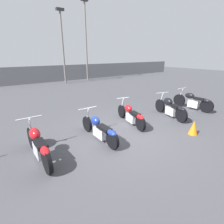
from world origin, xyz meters
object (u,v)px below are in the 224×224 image
(light_pole_left, at_px, (62,40))
(motorcycle_slot_5, at_px, (193,101))
(motorcycle_slot_4, at_px, (170,108))
(motorcycle_slot_3, at_px, (131,115))
(traffic_cone_near, at_px, (194,128))
(motorcycle_slot_1, at_px, (38,145))
(motorcycle_slot_2, at_px, (100,129))
(light_pole_right, at_px, (86,35))

(light_pole_left, relative_size, motorcycle_slot_5, 3.07)
(light_pole_left, distance_m, motorcycle_slot_4, 12.48)
(motorcycle_slot_3, xyz_separation_m, traffic_cone_near, (1.13, -2.04, -0.13))
(motorcycle_slot_1, height_order, motorcycle_slot_2, motorcycle_slot_1)
(motorcycle_slot_1, bearing_deg, motorcycle_slot_2, 0.15)
(traffic_cone_near, bearing_deg, motorcycle_slot_1, 161.40)
(light_pole_left, relative_size, light_pole_right, 0.83)
(motorcycle_slot_1, xyz_separation_m, motorcycle_slot_5, (7.60, 0.00, -0.01))
(motorcycle_slot_2, bearing_deg, motorcycle_slot_4, 0.51)
(light_pole_right, xyz_separation_m, motorcycle_slot_4, (-2.85, -12.79, -4.15))
(motorcycle_slot_3, bearing_deg, light_pole_left, 93.26)
(light_pole_right, distance_m, motorcycle_slot_4, 13.74)
(motorcycle_slot_1, bearing_deg, motorcycle_slot_3, 6.40)
(motorcycle_slot_3, relative_size, motorcycle_slot_5, 0.99)
(light_pole_left, height_order, traffic_cone_near, light_pole_left)
(light_pole_right, bearing_deg, motorcycle_slot_4, -102.55)
(light_pole_left, relative_size, traffic_cone_near, 12.92)
(light_pole_left, xyz_separation_m, motorcycle_slot_1, (-5.67, -11.99, -3.47))
(motorcycle_slot_3, bearing_deg, light_pole_right, 81.55)
(light_pole_right, distance_m, motorcycle_slot_2, 14.99)
(light_pole_right, height_order, motorcycle_slot_3, light_pole_right)
(motorcycle_slot_3, height_order, motorcycle_slot_4, motorcycle_slot_4)
(motorcycle_slot_5, bearing_deg, motorcycle_slot_2, 178.49)
(motorcycle_slot_3, distance_m, motorcycle_slot_4, 2.04)
(light_pole_left, bearing_deg, motorcycle_slot_5, -80.85)
(motorcycle_slot_1, bearing_deg, motorcycle_slot_5, 0.04)
(light_pole_left, height_order, motorcycle_slot_3, light_pole_left)
(light_pole_left, bearing_deg, motorcycle_slot_4, -89.89)
(light_pole_right, distance_m, motorcycle_slot_5, 13.47)
(motorcycle_slot_3, relative_size, traffic_cone_near, 4.16)
(light_pole_left, distance_m, motorcycle_slot_5, 12.63)
(light_pole_left, height_order, motorcycle_slot_4, light_pole_left)
(motorcycle_slot_4, height_order, traffic_cone_near, motorcycle_slot_4)
(motorcycle_slot_3, xyz_separation_m, motorcycle_slot_5, (3.90, -0.41, 0.04))
(motorcycle_slot_1, height_order, motorcycle_slot_5, motorcycle_slot_5)
(motorcycle_slot_3, distance_m, traffic_cone_near, 2.33)
(motorcycle_slot_5, relative_size, traffic_cone_near, 4.21)
(light_pole_right, height_order, traffic_cone_near, light_pole_right)
(light_pole_left, bearing_deg, traffic_cone_near, -93.56)
(light_pole_right, bearing_deg, light_pole_left, -164.55)
(motorcycle_slot_5, xyz_separation_m, traffic_cone_near, (-2.78, -1.62, -0.17))
(motorcycle_slot_3, height_order, motorcycle_slot_5, motorcycle_slot_5)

